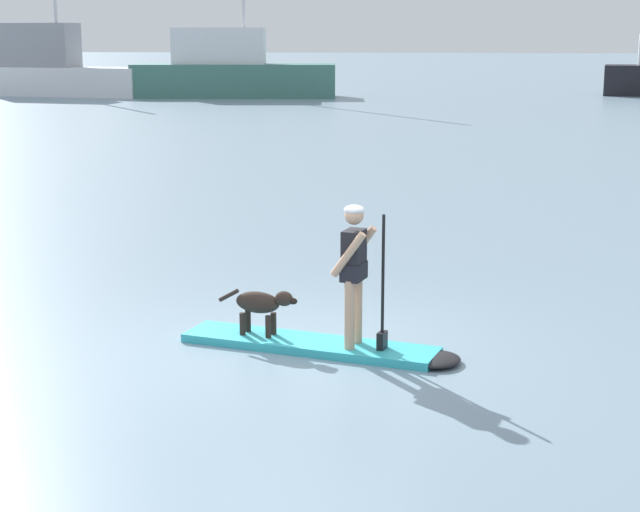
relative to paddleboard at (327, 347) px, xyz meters
name	(u,v)px	position (x,y,z in m)	size (l,w,h in m)	color
ground_plane	(309,348)	(-0.22, 0.06, -0.05)	(400.00, 400.00, 0.00)	gray
paddleboard	(327,347)	(0.00, 0.00, 0.00)	(3.40, 1.45, 0.10)	#33B2BF
person_paddler	(355,266)	(0.33, -0.08, 1.00)	(0.66, 0.56, 1.65)	tan
dog	(262,304)	(-0.81, 0.21, 0.43)	(1.01, 0.36, 0.57)	#2D231E
moored_boat_center	(44,69)	(-22.93, 48.24, 1.55)	(12.52, 4.56, 9.67)	white
moored_boat_port	(230,71)	(-11.52, 48.40, 1.48)	(12.17, 4.65, 12.73)	#3F7266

